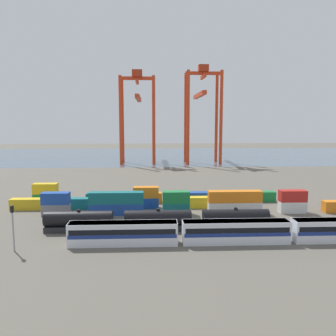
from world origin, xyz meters
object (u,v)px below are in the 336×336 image
at_px(freight_tank_row, 158,220).
at_px(shipping_container_20, 201,197).
at_px(shipping_container_4, 176,208).
at_px(shipping_container_0, 56,210).
at_px(gantry_crane_west, 138,107).
at_px(shipping_container_8, 292,207).
at_px(passenger_train, 236,231).
at_px(shipping_container_12, 92,203).
at_px(gantry_crane_central, 202,104).
at_px(signal_mast, 13,222).
at_px(shipping_container_2, 117,209).

height_order(freight_tank_row, shipping_container_20, freight_tank_row).
relative_size(freight_tank_row, shipping_container_4, 7.10).
bearing_deg(shipping_container_0, shipping_container_4, 0.00).
distance_m(freight_tank_row, gantry_crane_west, 114.43).
height_order(shipping_container_8, shipping_container_20, same).
relative_size(passenger_train, shipping_container_4, 9.45).
relative_size(shipping_container_0, shipping_container_20, 0.50).
xyz_separation_m(shipping_container_12, gantry_crane_central, (39.66, 93.53, 27.71)).
bearing_deg(signal_mast, passenger_train, 3.75).
xyz_separation_m(signal_mast, shipping_container_0, (0.93, 21.77, -3.60)).
relative_size(signal_mast, shipping_container_4, 1.25).
bearing_deg(shipping_container_4, shipping_container_8, 0.00).
distance_m(shipping_container_12, shipping_container_20, 27.86).
distance_m(shipping_container_4, shipping_container_20, 13.72).
bearing_deg(gantry_crane_central, shipping_container_0, -115.11).
bearing_deg(shipping_container_8, gantry_crane_west, 111.38).
bearing_deg(shipping_container_12, shipping_container_8, -7.07).
distance_m(shipping_container_2, shipping_container_8, 40.12).
relative_size(shipping_container_2, shipping_container_8, 2.00).
height_order(freight_tank_row, shipping_container_8, freight_tank_row).
bearing_deg(shipping_container_12, freight_tank_row, -48.47).
distance_m(shipping_container_20, gantry_crane_central, 92.85).
height_order(freight_tank_row, gantry_crane_central, gantry_crane_central).
height_order(passenger_train, freight_tank_row, freight_tank_row).
bearing_deg(shipping_container_0, shipping_container_2, 0.00).
bearing_deg(signal_mast, shipping_container_2, 56.70).
bearing_deg(freight_tank_row, passenger_train, -29.65).
xyz_separation_m(freight_tank_row, gantry_crane_west, (-7.90, 111.27, 25.53)).
distance_m(shipping_container_0, shipping_container_8, 53.49).
relative_size(passenger_train, shipping_container_20, 4.72).
distance_m(shipping_container_0, shipping_container_20, 36.04).
height_order(shipping_container_12, shipping_container_20, same).
bearing_deg(gantry_crane_central, freight_tank_row, -102.23).
bearing_deg(shipping_container_0, shipping_container_12, 40.06).
bearing_deg(freight_tank_row, shipping_container_8, 20.82).
bearing_deg(gantry_crane_west, freight_tank_row, -85.94).
distance_m(shipping_container_0, shipping_container_4, 26.75).
bearing_deg(passenger_train, shipping_container_12, 138.93).
bearing_deg(signal_mast, shipping_container_4, 38.19).
relative_size(passenger_train, signal_mast, 7.57).
bearing_deg(gantry_crane_central, gantry_crane_west, 179.72).
bearing_deg(shipping_container_2, gantry_crane_central, 71.54).
height_order(freight_tank_row, shipping_container_0, freight_tank_row).
bearing_deg(gantry_crane_west, signal_mast, -97.27).
bearing_deg(gantry_crane_central, passenger_train, -95.20).
bearing_deg(shipping_container_2, shipping_container_4, 0.00).
relative_size(shipping_container_2, shipping_container_12, 1.00).
xyz_separation_m(passenger_train, shipping_container_8, (17.75, 19.37, -0.84)).
bearing_deg(shipping_container_4, freight_tank_row, -109.98).
height_order(shipping_container_2, shipping_container_8, same).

